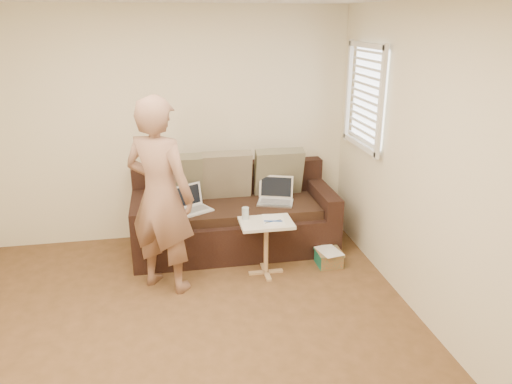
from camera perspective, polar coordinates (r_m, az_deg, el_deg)
floor at (r=4.02m, az=-7.91°, el=-18.08°), size 4.50×4.50×0.00m
wall_back at (r=5.56m, az=-9.86°, el=7.46°), size 4.00×0.00×4.00m
wall_right at (r=3.97m, az=21.25°, el=1.44°), size 0.00×4.50×4.50m
window_blinds at (r=5.16m, az=12.67°, el=10.85°), size 0.12×0.88×1.08m
sofa at (r=5.41m, az=-2.57°, el=-2.34°), size 2.20×0.95×0.85m
pillow_left at (r=5.42m, az=-9.21°, el=1.58°), size 0.55×0.29×0.57m
pillow_mid at (r=5.47m, az=-3.46°, el=1.98°), size 0.55×0.27×0.57m
pillow_right at (r=5.58m, az=2.66°, el=2.35°), size 0.55×0.28×0.57m
laptop_silver at (r=5.39m, az=2.27°, el=-1.32°), size 0.45×0.39×0.26m
laptop_white at (r=5.20m, az=-7.33°, el=-2.26°), size 0.45×0.41×0.26m
person at (r=4.51m, az=-11.14°, el=-0.47°), size 0.82×0.76×1.86m
side_table at (r=4.91m, az=1.18°, el=-6.53°), size 0.52×0.36×0.57m
drinking_glass at (r=4.82m, az=-1.25°, el=-2.51°), size 0.07×0.07×0.12m
scissors at (r=4.77m, az=2.03°, el=-3.44°), size 0.18×0.10×0.02m
paper_on_table at (r=4.82m, az=2.05°, el=-3.28°), size 0.25×0.33×0.00m
striped_box at (r=5.20m, az=8.52°, el=-7.63°), size 0.26×0.26×0.17m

